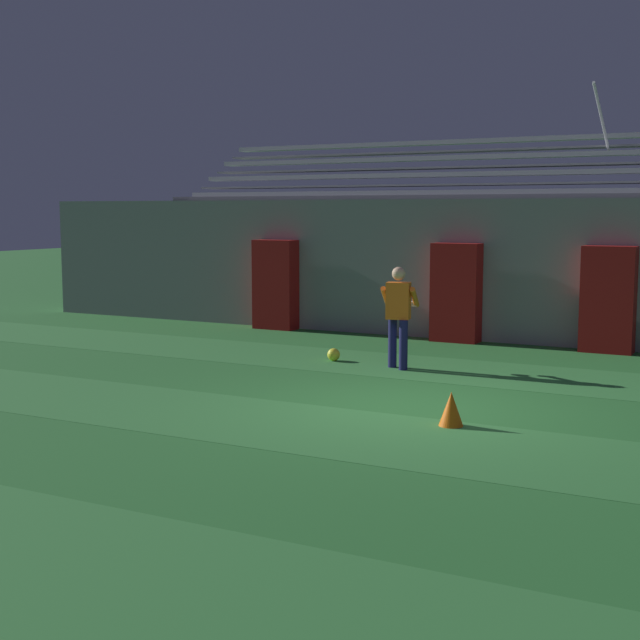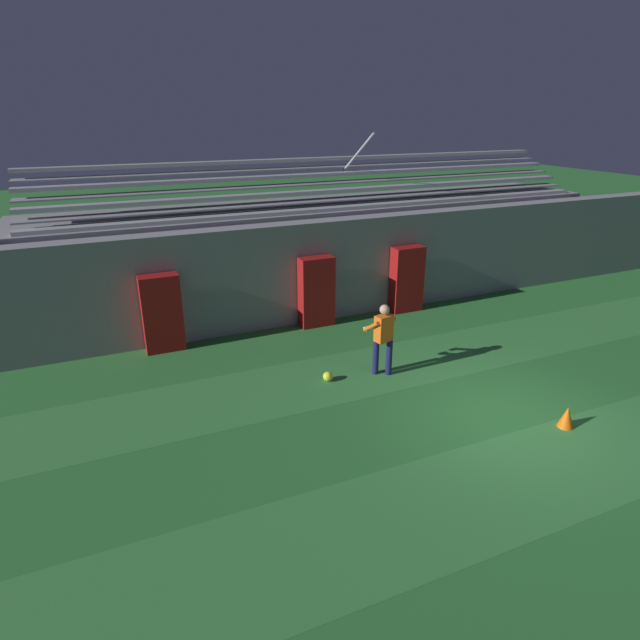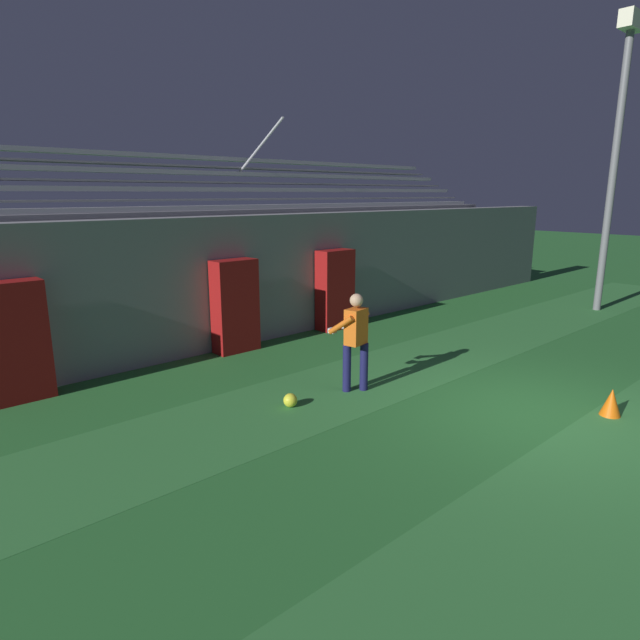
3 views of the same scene
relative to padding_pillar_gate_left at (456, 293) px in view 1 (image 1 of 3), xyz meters
The scene contains 12 objects.
ground_plane 6.20m from the padding_pillar_gate_left, 76.35° to the right, with size 80.00×80.00×0.00m, color #286B2D.
turf_stripe_near 12.08m from the padding_pillar_gate_left, 83.11° to the right, with size 28.00×2.22×0.01m, color #337A38.
turf_stripe_mid 7.71m from the padding_pillar_gate_left, 79.11° to the right, with size 28.00×2.22×0.01m, color #337A38.
turf_stripe_far 3.52m from the padding_pillar_gate_left, 64.75° to the right, with size 28.00×2.22×0.01m, color #337A38.
back_wall 1.60m from the padding_pillar_gate_left, 20.84° to the left, with size 24.00×0.60×2.80m, color gray.
padding_pillar_gate_left is the anchor object (origin of this frame).
padding_pillar_gate_right 2.89m from the padding_pillar_gate_left, ahead, with size 0.94×0.44×1.94m, color maroon.
padding_pillar_far_left 4.12m from the padding_pillar_gate_left, behind, with size 0.94×0.44×1.94m, color maroon.
bleacher_stand 2.97m from the padding_pillar_gate_left, 60.40° to the left, with size 18.00×3.35×5.03m.
goalkeeper 3.32m from the padding_pillar_gate_left, 87.09° to the right, with size 0.65×0.60×1.67m.
soccer_ball 3.45m from the padding_pillar_gate_left, 109.18° to the right, with size 0.22×0.22×0.22m, color yellow.
traffic_cone 7.06m from the padding_pillar_gate_left, 71.23° to the right, with size 0.30×0.30×0.42m, color orange.
Camera 1 is at (4.30, -10.69, 2.58)m, focal length 50.00 mm.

